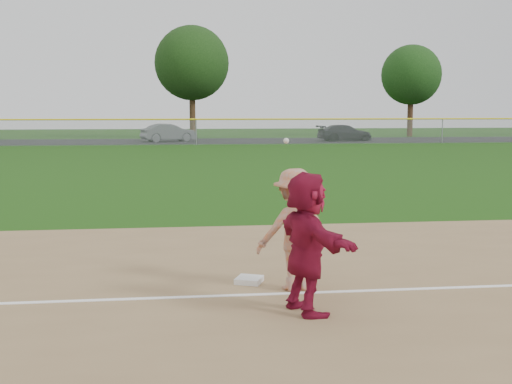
{
  "coord_description": "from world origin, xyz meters",
  "views": [
    {
      "loc": [
        -1.43,
        -10.21,
        2.84
      ],
      "look_at": [
        0.0,
        1.5,
        1.3
      ],
      "focal_mm": 45.0,
      "sensor_mm": 36.0,
      "label": 1
    }
  ],
  "objects": [
    {
      "name": "outfield_fence",
      "position": [
        0.0,
        40.0,
        1.96
      ],
      "size": [
        110.0,
        0.12,
        110.0
      ],
      "color": "#999EA0",
      "rests_on": "ground"
    },
    {
      "name": "foul_line",
      "position": [
        0.0,
        -0.8,
        0.03
      ],
      "size": [
        60.0,
        0.1,
        0.01
      ],
      "primitive_type": "cube",
      "color": "white",
      "rests_on": "infield_dirt"
    },
    {
      "name": "ground",
      "position": [
        0.0,
        0.0,
        0.0
      ],
      "size": [
        160.0,
        160.0,
        0.0
      ],
      "primitive_type": "plane",
      "color": "#1A450D",
      "rests_on": "ground"
    },
    {
      "name": "first_base",
      "position": [
        -0.31,
        -0.1,
        0.06
      ],
      "size": [
        0.52,
        0.52,
        0.09
      ],
      "primitive_type": "cube",
      "rotation": [
        0.0,
        0.0,
        -0.4
      ],
      "color": "white",
      "rests_on": "infield_dirt"
    },
    {
      "name": "base_runner",
      "position": [
        0.31,
        -1.7,
        1.01
      ],
      "size": [
        1.08,
        1.92,
        1.97
      ],
      "primitive_type": "imported",
      "rotation": [
        0.0,
        0.0,
        1.86
      ],
      "color": "maroon",
      "rests_on": "infield_dirt"
    },
    {
      "name": "tree_2",
      "position": [
        0.0,
        51.5,
        7.06
      ],
      "size": [
        7.0,
        7.0,
        10.58
      ],
      "color": "#3A2715",
      "rests_on": "ground"
    },
    {
      "name": "car_mid",
      "position": [
        -2.19,
        45.34,
        0.77
      ],
      "size": [
        4.92,
        3.16,
        1.53
      ],
      "primitive_type": "imported",
      "rotation": [
        0.0,
        0.0,
        1.93
      ],
      "color": "#55585D",
      "rests_on": "parking_asphalt"
    },
    {
      "name": "tree_3",
      "position": [
        22.0,
        52.8,
        6.16
      ],
      "size": [
        6.0,
        6.0,
        9.19
      ],
      "color": "#3B2315",
      "rests_on": "ground"
    },
    {
      "name": "parking_asphalt",
      "position": [
        0.0,
        46.0,
        0.01
      ],
      "size": [
        120.0,
        10.0,
        0.01
      ],
      "primitive_type": "cube",
      "color": "black",
      "rests_on": "ground"
    },
    {
      "name": "first_base_play",
      "position": [
        0.36,
        -0.55,
        0.97
      ],
      "size": [
        1.35,
        1.0,
        2.35
      ],
      "color": "#949496",
      "rests_on": "infield_dirt"
    },
    {
      "name": "car_right",
      "position": [
        13.11,
        44.72,
        0.71
      ],
      "size": [
        5.08,
        2.66,
        1.41
      ],
      "primitive_type": "imported",
      "rotation": [
        0.0,
        0.0,
        1.72
      ],
      "color": "black",
      "rests_on": "parking_asphalt"
    }
  ]
}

